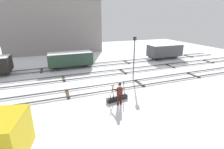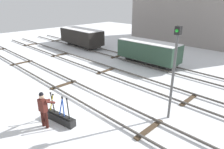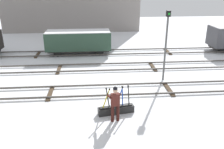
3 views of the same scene
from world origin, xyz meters
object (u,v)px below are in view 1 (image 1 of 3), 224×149
Objects in this scene: rail_worker at (119,93)px; switch_lever_frame at (117,97)px; freight_car_back_track at (70,59)px; freight_car_near_switch at (165,51)px; signal_post at (134,54)px.

switch_lever_frame is at bearing 69.94° from rail_worker.
rail_worker is (-0.12, -0.68, 0.75)m from switch_lever_frame.
freight_car_near_switch reaches higher than freight_car_back_track.
switch_lever_frame is at bearing -131.22° from signal_post.
rail_worker is 0.33× the size of freight_car_near_switch.
signal_post is at bearing 38.49° from switch_lever_frame.
freight_car_back_track is (-2.32, 10.40, 0.97)m from switch_lever_frame.
signal_post is (3.62, 4.68, 1.69)m from rail_worker.
signal_post reaches higher than rail_worker.
rail_worker reaches higher than switch_lever_frame.
signal_post is 0.80× the size of freight_car_back_track.
freight_car_back_track reaches higher than rail_worker.
freight_car_back_track is at bearing 179.75° from freight_car_near_switch.
freight_car_back_track is 14.75m from freight_car_near_switch.
rail_worker is 0.32× the size of freight_car_back_track.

